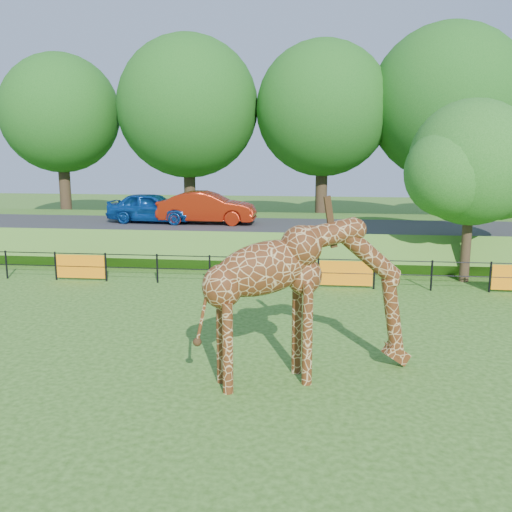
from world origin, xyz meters
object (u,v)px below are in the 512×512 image
object	(u,v)px
car_red	(207,208)
visitor	(293,259)
giraffe	(309,300)
tree_east	(474,168)
car_blue	(152,207)

from	to	relation	value
car_red	visitor	distance (m)	6.34
giraffe	visitor	world-z (taller)	giraffe
car_red	tree_east	world-z (taller)	tree_east
visitor	tree_east	distance (m)	7.53
car_blue	car_red	xyz separation A→B (m)	(2.71, -0.10, 0.03)
giraffe	visitor	distance (m)	10.02
car_blue	visitor	world-z (taller)	car_blue
car_red	tree_east	bearing A→B (deg)	-112.46
visitor	car_blue	bearing A→B (deg)	-37.88
visitor	tree_east	size ratio (longest dim) A/B	0.20
visitor	tree_east	bearing A→B (deg)	174.39
car_blue	car_red	bearing A→B (deg)	-87.82
car_blue	visitor	xyz separation A→B (m)	(7.01, -4.51, -1.46)
car_blue	tree_east	size ratio (longest dim) A/B	0.63
car_red	giraffe	bearing A→B (deg)	-160.31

